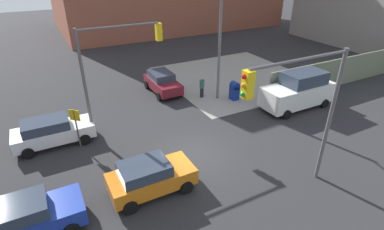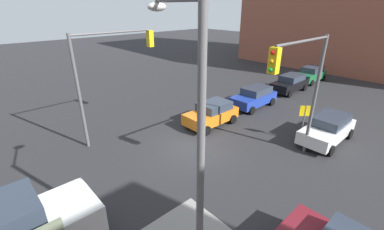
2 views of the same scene
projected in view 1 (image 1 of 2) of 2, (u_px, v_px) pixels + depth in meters
The scene contains 14 objects.
ground_plane at pixel (194, 155), 16.60m from camera, with size 120.00×120.00×0.00m, color #28282B.
sidewalk_corner at pixel (234, 77), 27.36m from camera, with size 12.00×12.00×0.01m, color gray.
construction_fence at pixel (359, 68), 26.01m from camera, with size 20.03×0.12×2.40m, color slate.
traffic_signal_nw_corner at pixel (115, 59), 16.87m from camera, with size 4.93×0.36×6.50m.
traffic_signal_se_corner at pixel (303, 101), 11.98m from camera, with size 5.21×0.36×6.50m.
street_lamp_corner at pixel (222, 38), 20.77m from camera, with size 0.95×2.61×8.00m.
warning_sign_two_way at pixel (76, 122), 16.55m from camera, with size 0.48×0.48×2.40m.
mailbox_blue at pixel (235, 90), 22.72m from camera, with size 0.56×0.64×1.43m.
coupe_maroon at pixel (162, 82), 23.95m from camera, with size 2.02×3.97×1.62m.
coupe_white at pixel (52, 131), 17.19m from camera, with size 4.38×2.02×1.62m.
sedan_orange at pixel (150, 177), 13.64m from camera, with size 3.91×2.02×1.62m.
sedan_blue at pixel (24, 219), 11.44m from camera, with size 4.19×2.02×1.62m.
van_white_delivery at pixel (298, 91), 21.32m from camera, with size 5.40×2.32×2.62m.
pedestrian_crossing at pixel (202, 87), 23.02m from camera, with size 0.36×0.36×1.64m.
Camera 1 is at (-6.49, -12.01, 9.70)m, focal length 28.00 mm.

